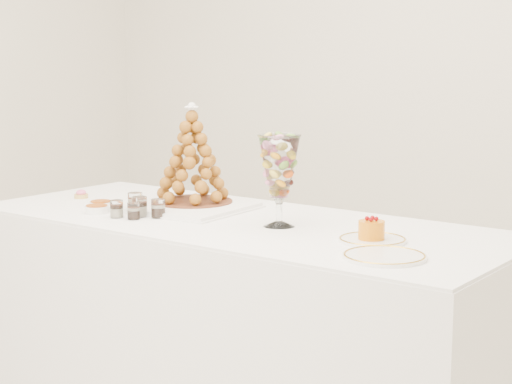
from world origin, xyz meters
The scene contains 15 objects.
buffet_table centered at (-0.07, 0.23, 0.41)m, with size 2.18×0.95×0.81m.
lace_tray centered at (-0.42, 0.30, 0.82)m, with size 0.56×0.42×0.02m, color white.
macaron_vase centered at (0.13, 0.22, 1.03)m, with size 0.15×0.15×0.33m.
cake_plate centered at (0.53, 0.17, 0.82)m, with size 0.23×0.23×0.01m, color white.
spare_plate centered at (0.67, -0.02, 0.82)m, with size 0.26×0.26×0.01m, color white.
pink_tart centered at (-0.91, 0.25, 0.83)m, with size 0.06×0.06×0.04m.
verrine_a centered at (-0.49, 0.14, 0.85)m, with size 0.06×0.06×0.08m, color white.
verrine_b centered at (-0.41, 0.07, 0.85)m, with size 0.06×0.06×0.08m, color white.
verrine_c centered at (-0.34, 0.09, 0.85)m, with size 0.05×0.05×0.07m, color white.
verrine_d centered at (-0.47, 0.01, 0.85)m, with size 0.05×0.05×0.07m, color white.
verrine_e centered at (-0.39, 0.02, 0.84)m, with size 0.05×0.05×0.06m, color white.
ramekin_back centered at (-0.66, 0.11, 0.83)m, with size 0.09×0.09×0.03m, color white.
ramekin_front centered at (-0.60, 0.03, 0.83)m, with size 0.09×0.09×0.03m, color white.
croquembouche centered at (-0.38, 0.36, 1.03)m, with size 0.33×0.33×0.41m.
mousse_cake centered at (0.53, 0.16, 0.86)m, with size 0.09×0.09×0.08m.
Camera 1 is at (1.77, -2.35, 1.43)m, focal length 60.00 mm.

